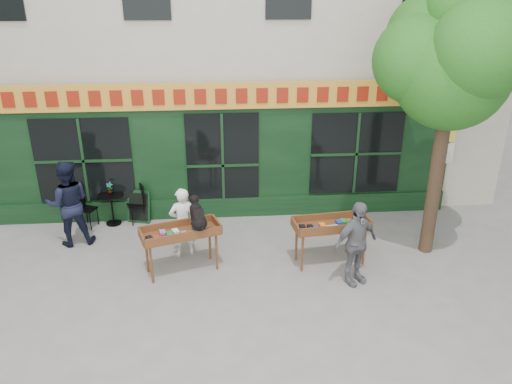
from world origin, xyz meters
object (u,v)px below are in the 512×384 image
man_left (68,203)px  man_right (356,243)px  book_cart_center (181,234)px  dog (197,213)px  book_cart_right (331,227)px  woman (183,222)px  bistro_table (111,203)px

man_left → man_right: bearing=147.2°
book_cart_center → dog: (0.35, -0.05, 0.47)m
book_cart_right → dog: bearing=176.0°
book_cart_center → book_cart_right: bearing=-16.5°
book_cart_center → man_left: (-2.47, 1.35, 0.14)m
woman → bistro_table: (-1.77, 1.60, -0.21)m
book_cart_right → man_left: size_ratio=0.81×
woman → bistro_table: woman is taller
dog → bistro_table: dog is taller
man_right → bistro_table: size_ratio=2.21×
book_cart_center → woman: bearing=72.0°
book_cart_center → bistro_table: bearing=110.2°
book_cart_right → man_left: man_left is taller
book_cart_center → bistro_table: 2.87m
dog → man_left: (-2.82, 1.40, -0.33)m
dog → woman: (-0.35, 0.70, -0.53)m
book_cart_center → woman: size_ratio=1.07×
dog → woman: dog is taller
woman → book_cart_center: bearing=72.0°
book_cart_center → book_cart_right: 3.00m
dog → bistro_table: size_ratio=0.79×
man_right → man_left: bearing=133.9°
book_cart_right → man_right: (0.30, -0.75, 0.02)m
book_cart_right → bistro_table: (-4.76, 2.17, -0.28)m
woman → man_right: 3.55m
book_cart_center → woman: woman is taller
dog → man_right: man_right is taller
book_cart_center → man_right: man_right is taller
bistro_table → man_left: size_ratio=0.40×
man_right → bistro_table: bearing=123.3°
man_right → book_cart_center: bearing=141.7°
dog → book_cart_right: bearing=-15.2°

